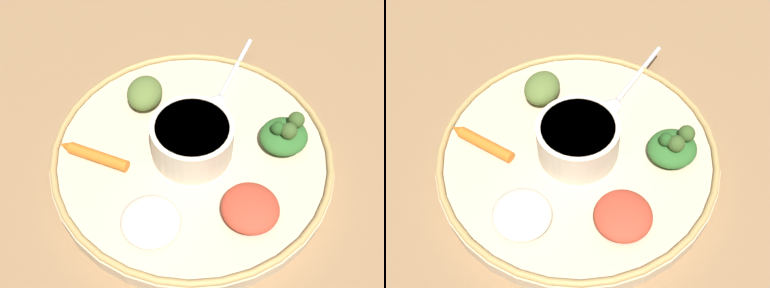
{
  "view_description": "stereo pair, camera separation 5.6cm",
  "coord_description": "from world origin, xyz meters",
  "views": [
    {
      "loc": [
        -0.06,
        -0.33,
        0.48
      ],
      "look_at": [
        0.0,
        0.0,
        0.04
      ],
      "focal_mm": 43.47,
      "sensor_mm": 36.0,
      "label": 1
    },
    {
      "loc": [
        -0.01,
        -0.34,
        0.48
      ],
      "look_at": [
        0.0,
        0.0,
        0.04
      ],
      "focal_mm": 43.47,
      "sensor_mm": 36.0,
      "label": 2
    }
  ],
  "objects": [
    {
      "name": "mound_berbere_red",
      "position": [
        0.05,
        -0.1,
        0.03
      ],
      "size": [
        0.08,
        0.08,
        0.02
      ],
      "primitive_type": "ellipsoid",
      "rotation": [
        0.0,
        0.0,
        2.89
      ],
      "color": "#B73D28",
      "rests_on": "platter"
    },
    {
      "name": "greens_pile",
      "position": [
        0.11,
        -0.01,
        0.04
      ],
      "size": [
        0.08,
        0.08,
        0.04
      ],
      "color": "#2D6628",
      "rests_on": "platter"
    },
    {
      "name": "platter_rim",
      "position": [
        0.0,
        0.0,
        0.02
      ],
      "size": [
        0.34,
        0.34,
        0.01
      ],
      "primitive_type": "torus",
      "color": "tan",
      "rests_on": "platter"
    },
    {
      "name": "center_bowl",
      "position": [
        0.0,
        0.0,
        0.05
      ],
      "size": [
        0.1,
        0.1,
        0.05
      ],
      "color": "beige",
      "rests_on": "platter"
    },
    {
      "name": "mound_collards",
      "position": [
        -0.05,
        0.09,
        0.04
      ],
      "size": [
        0.06,
        0.07,
        0.03
      ],
      "primitive_type": "ellipsoid",
      "rotation": [
        0.0,
        0.0,
        4.39
      ],
      "color": "#567033",
      "rests_on": "platter"
    },
    {
      "name": "platter",
      "position": [
        0.0,
        0.0,
        0.01
      ],
      "size": [
        0.34,
        0.34,
        0.02
      ],
      "primitive_type": "cylinder",
      "color": "#C6B293",
      "rests_on": "ground_plane"
    },
    {
      "name": "spoon",
      "position": [
        0.06,
        0.1,
        0.02
      ],
      "size": [
        0.1,
        0.14,
        0.01
      ],
      "color": "silver",
      "rests_on": "platter"
    },
    {
      "name": "ground_plane",
      "position": [
        0.0,
        0.0,
        0.0
      ],
      "size": [
        2.4,
        2.4,
        0.0
      ],
      "primitive_type": "plane",
      "color": "olive"
    },
    {
      "name": "carrot_near_spoon",
      "position": [
        -0.12,
        0.01,
        0.03
      ],
      "size": [
        0.08,
        0.06,
        0.01
      ],
      "color": "orange",
      "rests_on": "platter"
    },
    {
      "name": "mound_rice_white",
      "position": [
        -0.06,
        -0.09,
        0.03
      ],
      "size": [
        0.09,
        0.09,
        0.03
      ],
      "primitive_type": "ellipsoid",
      "rotation": [
        0.0,
        0.0,
        4.04
      ],
      "color": "silver",
      "rests_on": "platter"
    }
  ]
}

